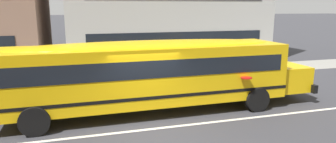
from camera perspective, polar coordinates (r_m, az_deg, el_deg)
The scene contains 4 objects.
ground_plane at distance 10.38m, azimuth -3.55°, elevation -10.86°, with size 400.00×400.00×0.00m, color #38383D.
sidewalk_far at distance 18.27m, azimuth -9.40°, elevation -0.97°, with size 120.00×3.00×0.01m, color gray.
lane_centreline at distance 10.38m, azimuth -3.55°, elevation -10.84°, with size 110.00×0.16×0.01m, color silver.
school_bus at distance 11.70m, azimuth -2.38°, elevation 0.28°, with size 12.53×2.96×2.80m.
Camera 1 is at (-2.09, -9.35, 4.00)m, focal length 32.25 mm.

